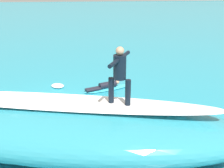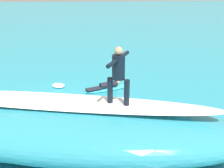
{
  "view_description": "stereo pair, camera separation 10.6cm",
  "coord_description": "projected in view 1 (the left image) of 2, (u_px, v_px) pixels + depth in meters",
  "views": [
    {
      "loc": [
        -1.09,
        8.57,
        4.28
      ],
      "look_at": [
        -2.09,
        0.06,
        1.1
      ],
      "focal_mm": 44.01,
      "sensor_mm": 36.0,
      "label": 1
    },
    {
      "loc": [
        -1.2,
        8.59,
        4.28
      ],
      "look_at": [
        -2.09,
        0.06,
        1.1
      ],
      "focal_mm": 44.01,
      "sensor_mm": 36.0,
      "label": 2
    }
  ],
  "objects": [
    {
      "name": "wave_foam_lip",
      "position": [
        61.0,
        102.0,
        7.06
      ],
      "size": [
        8.32,
        3.1,
        0.08
      ],
      "primitive_type": "ellipsoid",
      "rotation": [
        0.0,
        0.0,
        -0.25
      ],
      "color": "white",
      "rests_on": "wave_crest"
    },
    {
      "name": "wave_crest",
      "position": [
        62.0,
        126.0,
        7.31
      ],
      "size": [
        10.24,
        5.4,
        1.35
      ],
      "primitive_type": "ellipsoid",
      "rotation": [
        0.0,
        0.0,
        -0.25
      ],
      "color": "teal",
      "rests_on": "ground_plane"
    },
    {
      "name": "surfboard_riding",
      "position": [
        119.0,
        105.0,
        6.87
      ],
      "size": [
        1.99,
        1.33,
        0.09
      ],
      "primitive_type": "ellipsoid",
      "rotation": [
        0.0,
        0.0,
        -0.47
      ],
      "color": "silver",
      "rests_on": "wave_crest"
    },
    {
      "name": "ground_plane",
      "position": [
        51.0,
        116.0,
        9.35
      ],
      "size": [
        120.0,
        120.0,
        0.0
      ],
      "primitive_type": "plane",
      "color": "teal"
    },
    {
      "name": "surfer_riding",
      "position": [
        120.0,
        71.0,
        6.56
      ],
      "size": [
        0.7,
        1.26,
        1.45
      ],
      "rotation": [
        0.0,
        0.0,
        -0.47
      ],
      "color": "black",
      "rests_on": "surfboard_riding"
    },
    {
      "name": "foam_patch_far",
      "position": [
        58.0,
        86.0,
        11.93
      ],
      "size": [
        0.76,
        0.77,
        0.12
      ],
      "primitive_type": "ellipsoid",
      "rotation": [
        0.0,
        0.0,
        2.3
      ],
      "color": "white",
      "rests_on": "ground_plane"
    },
    {
      "name": "surfboard_paddling",
      "position": [
        108.0,
        89.0,
        11.68
      ],
      "size": [
        2.17,
        1.21,
        0.07
      ],
      "primitive_type": "ellipsoid",
      "rotation": [
        0.0,
        0.0,
        -2.78
      ],
      "color": "#33B2D1",
      "rests_on": "ground_plane"
    },
    {
      "name": "surfer_paddling",
      "position": [
        105.0,
        86.0,
        11.57
      ],
      "size": [
        1.51,
        0.74,
        0.28
      ],
      "rotation": [
        0.0,
        0.0,
        -2.78
      ],
      "color": "black",
      "rests_on": "surfboard_paddling"
    },
    {
      "name": "foam_patch_near",
      "position": [
        187.0,
        152.0,
        7.28
      ],
      "size": [
        0.71,
        0.72,
        0.1
      ],
      "primitive_type": "ellipsoid",
      "rotation": [
        0.0,
        0.0,
        0.99
      ],
      "color": "white",
      "rests_on": "ground_plane"
    }
  ]
}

